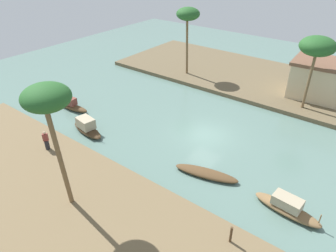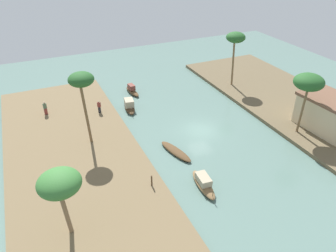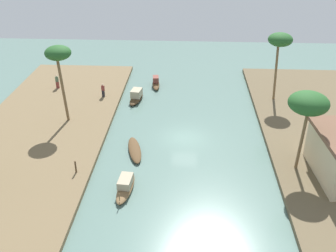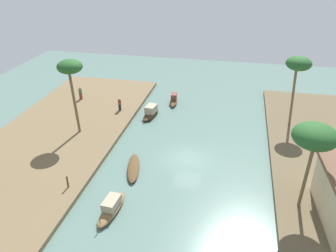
% 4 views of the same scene
% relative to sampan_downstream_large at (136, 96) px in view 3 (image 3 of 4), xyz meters
% --- Properties ---
extents(river_water, '(66.56, 66.56, 0.00)m').
position_rel_sampan_downstream_large_xyz_m(river_water, '(8.45, 5.84, -0.52)').
color(river_water, slate).
rests_on(river_water, ground).
extents(riverbank_left, '(37.89, 13.23, 0.43)m').
position_rel_sampan_downstream_large_xyz_m(riverbank_left, '(8.45, -8.50, -0.30)').
color(riverbank_left, brown).
rests_on(riverbank_left, ground).
extents(riverbank_right, '(37.89, 13.23, 0.43)m').
position_rel_sampan_downstream_large_xyz_m(riverbank_right, '(8.45, 20.17, -0.30)').
color(riverbank_right, brown).
rests_on(riverbank_right, ground).
extents(sampan_downstream_large, '(3.96, 1.75, 1.35)m').
position_rel_sampan_downstream_large_xyz_m(sampan_downstream_large, '(0.00, 0.00, 0.00)').
color(sampan_downstream_large, '#47331E').
rests_on(sampan_downstream_large, river_water).
extents(sampan_with_red_awning, '(3.69, 1.28, 1.22)m').
position_rel_sampan_downstream_large_xyz_m(sampan_with_red_awning, '(-4.49, 1.92, -0.09)').
color(sampan_with_red_awning, brown).
rests_on(sampan_with_red_awning, river_water).
extents(sampan_foreground, '(4.75, 2.16, 0.44)m').
position_rel_sampan_downstream_large_xyz_m(sampan_foreground, '(11.30, 1.27, -0.29)').
color(sampan_foreground, brown).
rests_on(sampan_foreground, river_water).
extents(sampan_upstream_small, '(4.28, 1.47, 1.15)m').
position_rel_sampan_downstream_large_xyz_m(sampan_upstream_small, '(17.01, 1.30, -0.08)').
color(sampan_upstream_small, brown).
rests_on(sampan_upstream_small, river_water).
extents(person_on_near_bank, '(0.52, 0.52, 1.68)m').
position_rel_sampan_downstream_large_xyz_m(person_on_near_bank, '(-2.25, -10.04, 0.58)').
color(person_on_near_bank, brown).
rests_on(person_on_near_bank, riverbank_left).
extents(person_by_mooring, '(0.48, 0.48, 1.58)m').
position_rel_sampan_downstream_large_xyz_m(person_by_mooring, '(0.03, -3.89, 0.59)').
color(person_by_mooring, '#232328').
rests_on(person_by_mooring, riverbank_left).
extents(mooring_post, '(0.14, 0.14, 1.09)m').
position_rel_sampan_downstream_large_xyz_m(mooring_post, '(15.40, -3.06, 0.45)').
color(mooring_post, '#4C3823').
rests_on(mooring_post, riverbank_left).
extents(palm_tree_left_near, '(2.53, 2.53, 7.93)m').
position_rel_sampan_downstream_large_xyz_m(palm_tree_left_near, '(6.14, -6.49, 6.93)').
color(palm_tree_left_near, brown).
rests_on(palm_tree_left_near, riverbank_left).
extents(palm_tree_right_tall, '(3.17, 3.17, 6.89)m').
position_rel_sampan_downstream_large_xyz_m(palm_tree_right_tall, '(13.68, 15.39, 5.87)').
color(palm_tree_right_tall, brown).
rests_on(palm_tree_right_tall, riverbank_right).
extents(palm_tree_right_short, '(2.64, 2.64, 7.74)m').
position_rel_sampan_downstream_large_xyz_m(palm_tree_right_short, '(-0.40, 15.83, 6.75)').
color(palm_tree_right_short, brown).
rests_on(palm_tree_right_short, riverbank_right).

